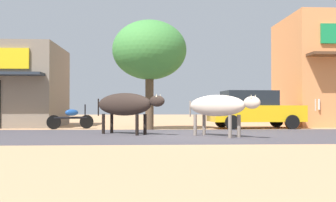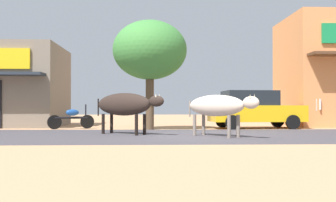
{
  "view_description": "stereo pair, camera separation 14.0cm",
  "coord_description": "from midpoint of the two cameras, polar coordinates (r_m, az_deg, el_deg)",
  "views": [
    {
      "loc": [
        -1.68,
        -13.11,
        0.9
      ],
      "look_at": [
        -0.93,
        2.02,
        1.16
      ],
      "focal_mm": 42.9,
      "sensor_mm": 36.0,
      "label": 1
    },
    {
      "loc": [
        -1.54,
        -13.11,
        0.9
      ],
      "look_at": [
        -0.93,
        2.02,
        1.16
      ],
      "focal_mm": 42.9,
      "sensor_mm": 36.0,
      "label": 2
    }
  ],
  "objects": [
    {
      "name": "cow_far_dark",
      "position": [
        12.62,
        7.36,
        -0.72
      ],
      "size": [
        2.07,
        2.43,
        1.3
      ],
      "color": "beige",
      "rests_on": "ground"
    },
    {
      "name": "parked_hatchback_car",
      "position": [
        17.98,
        12.35,
        -1.13
      ],
      "size": [
        4.12,
        2.1,
        1.64
      ],
      "color": "yellow",
      "rests_on": "ground"
    },
    {
      "name": "asphalt_road",
      "position": [
        13.24,
        4.72,
        -4.85
      ],
      "size": [
        72.0,
        6.8,
        0.0
      ],
      "primitive_type": "cube",
      "color": "#464147",
      "rests_on": "ground"
    },
    {
      "name": "cow_near_brown",
      "position": [
        13.64,
        -5.84,
        -0.53
      ],
      "size": [
        2.51,
        2.05,
        1.4
      ],
      "color": "#2F241E",
      "rests_on": "ground"
    },
    {
      "name": "parked_motorcycle",
      "position": [
        17.55,
        -13.28,
        -2.36
      ],
      "size": [
        1.85,
        0.86,
        1.05
      ],
      "color": "black",
      "rests_on": "ground"
    },
    {
      "name": "roadside_tree",
      "position": [
        16.77,
        -2.36,
        7.16
      ],
      "size": [
        3.07,
        3.07,
        4.52
      ],
      "color": "brown",
      "rests_on": "ground"
    },
    {
      "name": "pedestrian_by_shop",
      "position": [
        19.41,
        20.7,
        -0.98
      ],
      "size": [
        0.46,
        0.61,
        1.5
      ],
      "color": "#3F3F47",
      "rests_on": "ground"
    },
    {
      "name": "ground",
      "position": [
        13.24,
        4.72,
        -4.86
      ],
      "size": [
        80.0,
        80.0,
        0.0
      ],
      "primitive_type": "plane",
      "color": "tan"
    }
  ]
}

